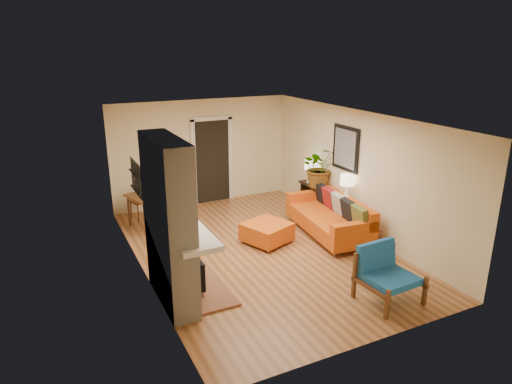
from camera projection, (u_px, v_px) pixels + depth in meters
room_shell at (234, 157)px, 11.05m from camera, size 6.50×6.50×6.50m
fireplace at (172, 226)px, 6.86m from camera, size 1.09×1.68×2.60m
sofa at (332, 216)px, 9.62m from camera, size 1.20×2.34×0.88m
ottoman at (267, 231)px, 9.23m from camera, size 1.06×1.06×0.42m
blue_chair at (385, 271)px, 7.13m from camera, size 0.89×0.87×0.88m
dining_table at (151, 202)px, 9.93m from camera, size 1.05×1.70×0.89m
console_table at (326, 196)px, 10.31m from camera, size 0.34×1.85×0.72m
lamp_near at (347, 184)px, 9.54m from camera, size 0.30×0.30×0.54m
lamp_far at (311, 169)px, 10.74m from camera, size 0.30×0.30×0.54m
houseplant at (320, 167)px, 10.37m from camera, size 0.95×0.86×0.94m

